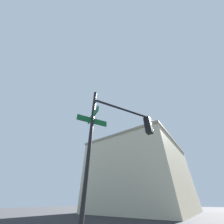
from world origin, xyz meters
TOP-DOWN VIEW (x-y plane):
  - traffic_signal_near at (-6.32, -5.40)m, footprint 1.79×3.12m
  - building_stucco at (-15.75, 17.18)m, footprint 15.80×18.65m

SIDE VIEW (x-z plane):
  - traffic_signal_near at x=-6.32m, z-range 1.10..6.37m
  - building_stucco at x=-15.75m, z-range 0.01..11.66m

